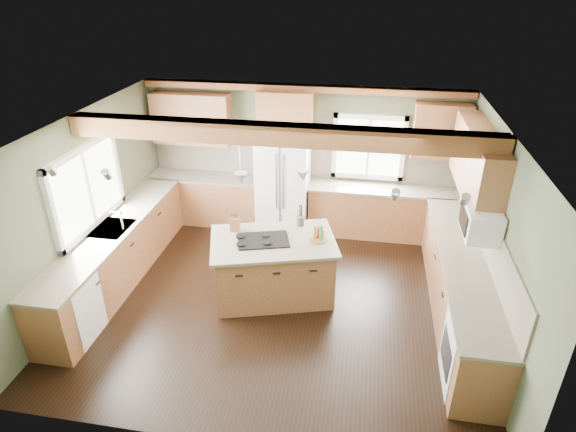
# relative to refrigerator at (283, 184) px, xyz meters

# --- Properties ---
(floor) EXTENTS (5.60, 5.60, 0.00)m
(floor) POSITION_rel_refrigerator_xyz_m (0.30, -2.12, -0.90)
(floor) COLOR black
(floor) RESTS_ON ground
(ceiling) EXTENTS (5.60, 5.60, 0.00)m
(ceiling) POSITION_rel_refrigerator_xyz_m (0.30, -2.12, 1.70)
(ceiling) COLOR silver
(ceiling) RESTS_ON wall_back
(wall_back) EXTENTS (5.60, 0.00, 5.60)m
(wall_back) POSITION_rel_refrigerator_xyz_m (0.30, 0.38, 0.40)
(wall_back) COLOR #4A523A
(wall_back) RESTS_ON ground
(wall_left) EXTENTS (0.00, 5.00, 5.00)m
(wall_left) POSITION_rel_refrigerator_xyz_m (-2.50, -2.12, 0.40)
(wall_left) COLOR #4A523A
(wall_left) RESTS_ON ground
(wall_right) EXTENTS (0.00, 5.00, 5.00)m
(wall_right) POSITION_rel_refrigerator_xyz_m (3.10, -2.12, 0.40)
(wall_right) COLOR #4A523A
(wall_right) RESTS_ON ground
(ceiling_beam) EXTENTS (5.55, 0.26, 0.26)m
(ceiling_beam) POSITION_rel_refrigerator_xyz_m (0.30, -2.02, 1.57)
(ceiling_beam) COLOR brown
(ceiling_beam) RESTS_ON ceiling
(soffit_trim) EXTENTS (5.55, 0.20, 0.10)m
(soffit_trim) POSITION_rel_refrigerator_xyz_m (0.30, 0.28, 1.64)
(soffit_trim) COLOR brown
(soffit_trim) RESTS_ON ceiling
(backsplash_back) EXTENTS (5.58, 0.03, 0.58)m
(backsplash_back) POSITION_rel_refrigerator_xyz_m (0.30, 0.36, 0.31)
(backsplash_back) COLOR brown
(backsplash_back) RESTS_ON wall_back
(backsplash_right) EXTENTS (0.03, 3.70, 0.58)m
(backsplash_right) POSITION_rel_refrigerator_xyz_m (3.08, -2.07, 0.31)
(backsplash_right) COLOR brown
(backsplash_right) RESTS_ON wall_right
(base_cab_back_left) EXTENTS (2.02, 0.60, 0.88)m
(base_cab_back_left) POSITION_rel_refrigerator_xyz_m (-1.49, 0.08, -0.46)
(base_cab_back_left) COLOR #5B3319
(base_cab_back_left) RESTS_ON floor
(counter_back_left) EXTENTS (2.06, 0.64, 0.04)m
(counter_back_left) POSITION_rel_refrigerator_xyz_m (-1.49, 0.08, 0.00)
(counter_back_left) COLOR #514A3B
(counter_back_left) RESTS_ON base_cab_back_left
(base_cab_back_right) EXTENTS (2.62, 0.60, 0.88)m
(base_cab_back_right) POSITION_rel_refrigerator_xyz_m (1.79, 0.08, -0.46)
(base_cab_back_right) COLOR #5B3319
(base_cab_back_right) RESTS_ON floor
(counter_back_right) EXTENTS (2.66, 0.64, 0.04)m
(counter_back_right) POSITION_rel_refrigerator_xyz_m (1.79, 0.08, 0.00)
(counter_back_right) COLOR #514A3B
(counter_back_right) RESTS_ON base_cab_back_right
(base_cab_left) EXTENTS (0.60, 3.70, 0.88)m
(base_cab_left) POSITION_rel_refrigerator_xyz_m (-2.20, -2.07, -0.46)
(base_cab_left) COLOR #5B3319
(base_cab_left) RESTS_ON floor
(counter_left) EXTENTS (0.64, 3.74, 0.04)m
(counter_left) POSITION_rel_refrigerator_xyz_m (-2.20, -2.07, 0.00)
(counter_left) COLOR #514A3B
(counter_left) RESTS_ON base_cab_left
(base_cab_right) EXTENTS (0.60, 3.70, 0.88)m
(base_cab_right) POSITION_rel_refrigerator_xyz_m (2.80, -2.07, -0.46)
(base_cab_right) COLOR #5B3319
(base_cab_right) RESTS_ON floor
(counter_right) EXTENTS (0.64, 3.74, 0.04)m
(counter_right) POSITION_rel_refrigerator_xyz_m (2.80, -2.07, 0.00)
(counter_right) COLOR #514A3B
(counter_right) RESTS_ON base_cab_right
(upper_cab_back_left) EXTENTS (1.40, 0.35, 0.90)m
(upper_cab_back_left) POSITION_rel_refrigerator_xyz_m (-1.69, 0.21, 1.05)
(upper_cab_back_left) COLOR #5B3319
(upper_cab_back_left) RESTS_ON wall_back
(upper_cab_over_fridge) EXTENTS (0.96, 0.35, 0.70)m
(upper_cab_over_fridge) POSITION_rel_refrigerator_xyz_m (-0.00, 0.21, 1.25)
(upper_cab_over_fridge) COLOR #5B3319
(upper_cab_over_fridge) RESTS_ON wall_back
(upper_cab_right) EXTENTS (0.35, 2.20, 0.90)m
(upper_cab_right) POSITION_rel_refrigerator_xyz_m (2.92, -1.22, 1.05)
(upper_cab_right) COLOR #5B3319
(upper_cab_right) RESTS_ON wall_right
(upper_cab_back_corner) EXTENTS (0.90, 0.35, 0.90)m
(upper_cab_back_corner) POSITION_rel_refrigerator_xyz_m (2.60, 0.21, 1.05)
(upper_cab_back_corner) COLOR #5B3319
(upper_cab_back_corner) RESTS_ON wall_back
(window_left) EXTENTS (0.04, 1.60, 1.05)m
(window_left) POSITION_rel_refrigerator_xyz_m (-2.48, -2.07, 0.65)
(window_left) COLOR white
(window_left) RESTS_ON wall_left
(window_back) EXTENTS (1.10, 0.04, 1.00)m
(window_back) POSITION_rel_refrigerator_xyz_m (1.45, 0.36, 0.65)
(window_back) COLOR white
(window_back) RESTS_ON wall_back
(sink) EXTENTS (0.50, 0.65, 0.03)m
(sink) POSITION_rel_refrigerator_xyz_m (-2.20, -2.07, 0.01)
(sink) COLOR #262628
(sink) RESTS_ON counter_left
(faucet) EXTENTS (0.02, 0.02, 0.28)m
(faucet) POSITION_rel_refrigerator_xyz_m (-2.02, -2.07, 0.15)
(faucet) COLOR #B2B2B7
(faucet) RESTS_ON sink
(dishwasher) EXTENTS (0.60, 0.60, 0.84)m
(dishwasher) POSITION_rel_refrigerator_xyz_m (-2.19, -3.37, -0.47)
(dishwasher) COLOR white
(dishwasher) RESTS_ON floor
(oven) EXTENTS (0.60, 0.72, 0.84)m
(oven) POSITION_rel_refrigerator_xyz_m (2.79, -3.37, -0.47)
(oven) COLOR white
(oven) RESTS_ON floor
(microwave) EXTENTS (0.40, 0.70, 0.38)m
(microwave) POSITION_rel_refrigerator_xyz_m (2.88, -2.17, 0.65)
(microwave) COLOR white
(microwave) RESTS_ON wall_right
(pendant_left) EXTENTS (0.18, 0.18, 0.16)m
(pendant_left) POSITION_rel_refrigerator_xyz_m (-0.18, -2.14, 0.98)
(pendant_left) COLOR #B2B2B7
(pendant_left) RESTS_ON ceiling
(pendant_right) EXTENTS (0.18, 0.18, 0.16)m
(pendant_right) POSITION_rel_refrigerator_xyz_m (0.61, -1.90, 0.98)
(pendant_right) COLOR #B2B2B7
(pendant_right) RESTS_ON ceiling
(refrigerator) EXTENTS (0.90, 0.74, 1.80)m
(refrigerator) POSITION_rel_refrigerator_xyz_m (0.00, 0.00, 0.00)
(refrigerator) COLOR white
(refrigerator) RESTS_ON floor
(island) EXTENTS (1.85, 1.42, 0.88)m
(island) POSITION_rel_refrigerator_xyz_m (0.21, -2.02, -0.46)
(island) COLOR brown
(island) RESTS_ON floor
(island_top) EXTENTS (1.99, 1.56, 0.04)m
(island_top) POSITION_rel_refrigerator_xyz_m (0.21, -2.02, 0.00)
(island_top) COLOR #514A3B
(island_top) RESTS_ON island
(cooktop) EXTENTS (0.81, 0.65, 0.02)m
(cooktop) POSITION_rel_refrigerator_xyz_m (0.08, -2.06, 0.03)
(cooktop) COLOR black
(cooktop) RESTS_ON island_top
(knife_block) EXTENTS (0.13, 0.10, 0.22)m
(knife_block) POSITION_rel_refrigerator_xyz_m (-0.38, -1.84, 0.13)
(knife_block) COLOR #59331A
(knife_block) RESTS_ON island_top
(utensil_crock) EXTENTS (0.14, 0.14, 0.15)m
(utensil_crock) POSITION_rel_refrigerator_xyz_m (0.53, -1.51, 0.09)
(utensil_crock) COLOR #3D3631
(utensil_crock) RESTS_ON island_top
(bottle_tray) EXTENTS (0.31, 0.31, 0.23)m
(bottle_tray) POSITION_rel_refrigerator_xyz_m (0.84, -1.91, 0.14)
(bottle_tray) COLOR brown
(bottle_tray) RESTS_ON island_top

